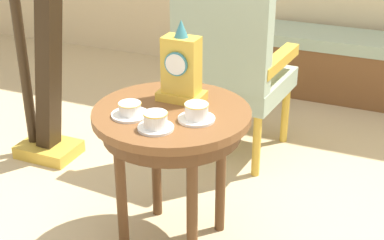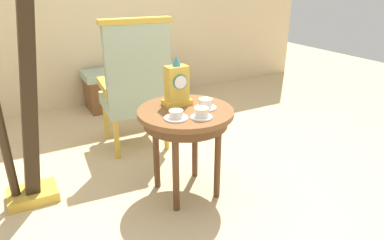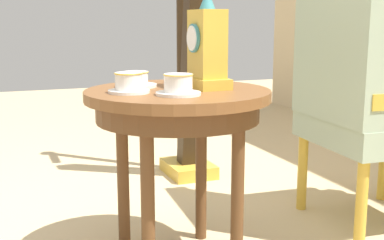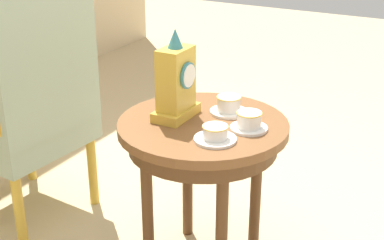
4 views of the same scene
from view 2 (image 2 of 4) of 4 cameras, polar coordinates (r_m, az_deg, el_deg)
ground_plane at (r=2.52m, az=-1.73°, el=-11.81°), size 10.00×10.00×0.00m
side_table at (r=2.28m, az=-1.02°, el=-0.21°), size 0.63×0.63×0.63m
teacup_left at (r=2.09m, az=-2.64°, el=0.81°), size 0.15×0.15×0.06m
teacup_right at (r=2.10m, az=1.57°, el=1.11°), size 0.13×0.13×0.07m
teacup_center at (r=2.26m, az=2.25°, el=2.64°), size 0.14×0.14×0.07m
mantel_clock at (r=2.29m, az=-2.50°, el=5.71°), size 0.19×0.11×0.34m
armchair at (r=2.94m, az=-9.30°, el=5.85°), size 0.58×0.57×1.14m
harp at (r=2.39m, az=-26.58°, el=3.06°), size 0.40×0.24×1.79m
window_bench at (r=4.20m, az=-9.49°, el=5.64°), size 1.16×0.40×0.44m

